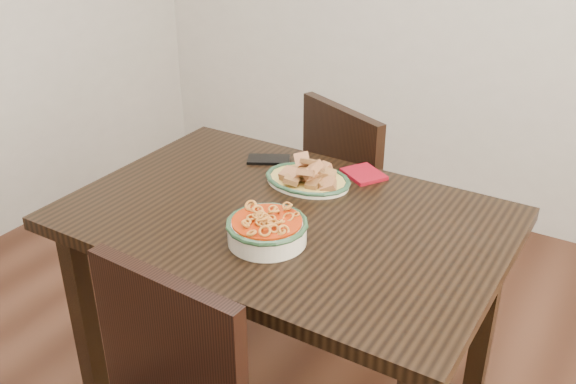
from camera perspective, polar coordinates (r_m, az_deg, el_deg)
The scene contains 6 objects.
dining_table at distance 1.93m, azimuth -0.31°, elevation -4.24°, with size 1.27×0.85×0.75m.
chair_far at distance 2.53m, azimuth 6.43°, elevation -0.45°, with size 0.56×0.56×0.89m.
fish_plate at distance 2.04m, azimuth 1.78°, elevation 1.92°, with size 0.28×0.22×0.11m.
noodle_bowl at distance 1.73m, azimuth -1.88°, elevation -3.19°, with size 0.22×0.22×0.08m.
smartphone at distance 2.22m, azimuth -1.73°, elevation 2.91°, with size 0.14×0.08×0.01m, color black.
napkin at distance 2.12m, azimuth 6.75°, elevation 1.59°, with size 0.13×0.11×0.01m, color maroon.
Camera 1 is at (0.92, -1.28, 1.67)m, focal length 40.00 mm.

